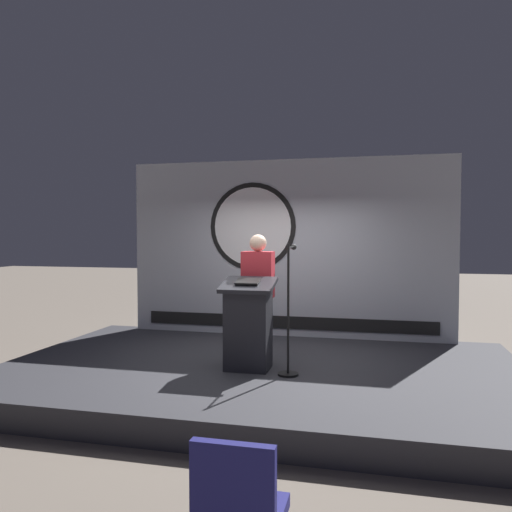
{
  "coord_description": "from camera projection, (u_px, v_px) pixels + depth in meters",
  "views": [
    {
      "loc": [
        1.4,
        -6.07,
        1.93
      ],
      "look_at": [
        -0.1,
        0.15,
        1.65
      ],
      "focal_mm": 35.3,
      "sensor_mm": 36.0,
      "label": 1
    }
  ],
  "objects": [
    {
      "name": "ground_plane",
      "position": [
        261.0,
        388.0,
        6.31
      ],
      "size": [
        40.0,
        40.0,
        0.0
      ],
      "primitive_type": "plane",
      "color": "#6B6056"
    },
    {
      "name": "stage_platform",
      "position": [
        261.0,
        376.0,
        6.3
      ],
      "size": [
        6.4,
        4.0,
        0.3
      ],
      "primitive_type": "cube",
      "color": "#333338",
      "rests_on": "ground"
    },
    {
      "name": "banner_display",
      "position": [
        285.0,
        248.0,
        8.03
      ],
      "size": [
        5.17,
        0.12,
        2.81
      ],
      "color": "#B2B7C1",
      "rests_on": "stage_platform"
    },
    {
      "name": "podium",
      "position": [
        248.0,
        325.0,
        6.05
      ],
      "size": [
        0.64,
        0.5,
        1.11
      ],
      "color": "#26262B",
      "rests_on": "stage_platform"
    },
    {
      "name": "speaker_person",
      "position": [
        258.0,
        296.0,
        6.5
      ],
      "size": [
        0.4,
        0.26,
        1.63
      ],
      "color": "black",
      "rests_on": "stage_platform"
    },
    {
      "name": "microphone_stand",
      "position": [
        289.0,
        328.0,
        5.84
      ],
      "size": [
        0.24,
        0.53,
        1.52
      ],
      "color": "black",
      "rests_on": "stage_platform"
    },
    {
      "name": "audience_chair_left",
      "position": [
        239.0,
        508.0,
        2.64
      ],
      "size": [
        0.44,
        0.45,
        0.89
      ],
      "color": "black",
      "rests_on": "ground"
    }
  ]
}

